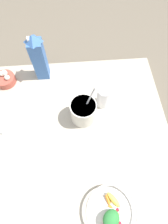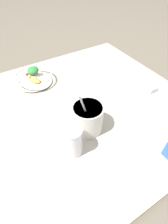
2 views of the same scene
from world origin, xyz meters
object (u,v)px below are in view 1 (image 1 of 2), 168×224
object	(u,v)px
fruit_bowl	(112,212)
yogurt_tub	(83,111)
drinking_cup	(103,97)
milk_carton	(39,57)
garlic_bowl	(5,79)

from	to	relation	value
fruit_bowl	yogurt_tub	distance (m)	0.47
fruit_bowl	drinking_cup	xyz separation A→B (m)	(-0.54, 0.03, 0.04)
milk_carton	drinking_cup	xyz separation A→B (m)	(0.23, 0.33, -0.08)
fruit_bowl	milk_carton	bearing A→B (deg)	-158.28
milk_carton	yogurt_tub	distance (m)	0.38
drinking_cup	garlic_bowl	xyz separation A→B (m)	(-0.19, -0.56, -0.05)
milk_carton	garlic_bowl	world-z (taller)	milk_carton
fruit_bowl	yogurt_tub	bearing A→B (deg)	-169.65
milk_carton	drinking_cup	size ratio (longest dim) A/B	2.10
yogurt_tub	garlic_bowl	bearing A→B (deg)	-121.19
fruit_bowl	yogurt_tub	xyz separation A→B (m)	(-0.46, -0.08, 0.04)
fruit_bowl	milk_carton	distance (m)	0.83
drinking_cup	milk_carton	bearing A→B (deg)	-124.47
yogurt_tub	drinking_cup	distance (m)	0.14
yogurt_tub	drinking_cup	world-z (taller)	yogurt_tub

